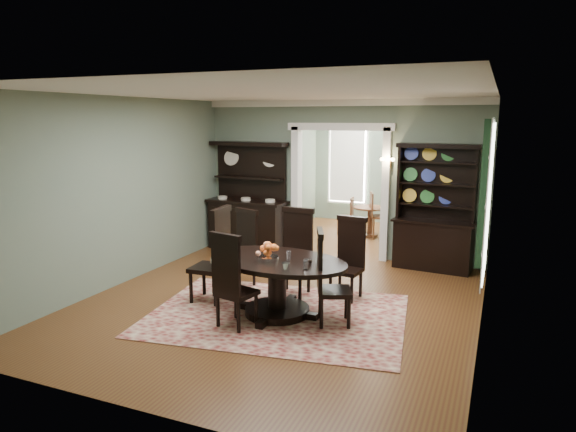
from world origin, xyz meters
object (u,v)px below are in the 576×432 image
at_px(sideboard, 248,212).
at_px(welsh_dresser, 434,224).
at_px(parlor_table, 370,217).
at_px(dining_table, 277,276).

relative_size(sideboard, welsh_dresser, 0.99).
height_order(welsh_dresser, parlor_table, welsh_dresser).
bearing_deg(dining_table, welsh_dresser, 68.58).
bearing_deg(parlor_table, dining_table, -90.00).
relative_size(welsh_dresser, parlor_table, 3.04).
distance_m(welsh_dresser, parlor_table, 2.71).
height_order(dining_table, sideboard, sideboard).
bearing_deg(dining_table, sideboard, 130.15).
xyz_separation_m(welsh_dresser, parlor_table, (-1.67, 2.09, -0.36)).
bearing_deg(welsh_dresser, dining_table, -113.09).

